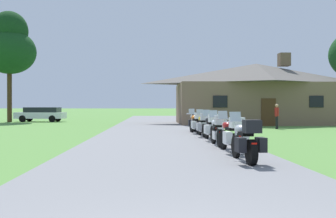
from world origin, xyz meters
The scene contains 13 objects.
ground_plane centered at (0.00, 20.00, 0.00)m, with size 500.00×500.00×0.00m, color #56893D.
asphalt_driveway centered at (0.00, 18.00, 0.03)m, with size 6.40×80.00×0.06m, color slate.
motorcycle_silver_nearest_to_camera centered at (1.98, 7.03, 0.61)m, with size 0.78×2.08×1.30m.
motorcycle_red_second_in_row centered at (2.07, 9.33, 0.61)m, with size 0.85×2.08×1.30m.
motorcycle_white_third_in_row centered at (1.97, 11.51, 0.62)m, with size 0.66×2.08×1.30m.
motorcycle_black_fourth_in_row centered at (2.08, 13.87, 0.61)m, with size 0.78×2.08×1.30m.
motorcycle_yellow_fifth_in_row centered at (2.02, 16.05, 0.61)m, with size 0.75×2.08×1.30m.
motorcycle_orange_sixth_in_row centered at (1.93, 18.22, 0.61)m, with size 0.92×2.08×1.30m.
motorcycle_silver_farthest_in_row centered at (2.03, 20.42, 0.61)m, with size 0.73×2.08×1.30m.
stone_lodge centered at (8.41, 30.82, 2.62)m, with size 13.93×7.59×6.00m.
bystander_red_shirt_near_lodge centered at (7.84, 23.34, 0.93)m, with size 0.36×0.50×1.67m.
tree_left_far centered at (-13.98, 36.15, 7.27)m, with size 4.97×4.97×10.55m.
parked_white_suv_far_left centered at (-11.12, 36.61, 0.78)m, with size 4.73×2.21×1.40m.
Camera 1 is at (-0.44, -3.40, 1.52)m, focal length 43.79 mm.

